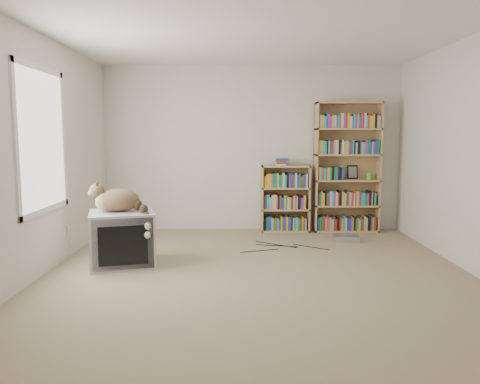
{
  "coord_description": "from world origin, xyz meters",
  "views": [
    {
      "loc": [
        -0.2,
        -4.67,
        1.45
      ],
      "look_at": [
        -0.19,
        1.0,
        0.76
      ],
      "focal_mm": 35.0,
      "sensor_mm": 36.0,
      "label": 1
    }
  ],
  "objects_px": {
    "cat": "(122,203)",
    "bookcase_tall": "(347,171)",
    "dvd_player": "(346,238)",
    "bookcase_short": "(285,201)",
    "crt_tv": "(122,238)"
  },
  "relations": [
    {
      "from": "cat",
      "to": "bookcase_tall",
      "type": "distance_m",
      "value": 3.49
    },
    {
      "from": "cat",
      "to": "dvd_player",
      "type": "bearing_deg",
      "value": 13.99
    },
    {
      "from": "cat",
      "to": "bookcase_short",
      "type": "xyz_separation_m",
      "value": [
        2.0,
        1.89,
        -0.23
      ]
    },
    {
      "from": "crt_tv",
      "to": "bookcase_tall",
      "type": "relative_size",
      "value": 0.43
    },
    {
      "from": "bookcase_short",
      "to": "dvd_player",
      "type": "bearing_deg",
      "value": -42.4
    },
    {
      "from": "crt_tv",
      "to": "bookcase_short",
      "type": "bearing_deg",
      "value": 27.52
    },
    {
      "from": "bookcase_tall",
      "to": "dvd_player",
      "type": "xyz_separation_m",
      "value": [
        -0.15,
        -0.71,
        -0.88
      ]
    },
    {
      "from": "bookcase_short",
      "to": "dvd_player",
      "type": "xyz_separation_m",
      "value": [
        0.78,
        -0.71,
        -0.43
      ]
    },
    {
      "from": "cat",
      "to": "bookcase_short",
      "type": "height_order",
      "value": "bookcase_short"
    },
    {
      "from": "crt_tv",
      "to": "bookcase_short",
      "type": "height_order",
      "value": "bookcase_short"
    },
    {
      "from": "crt_tv",
      "to": "dvd_player",
      "type": "xyz_separation_m",
      "value": [
        2.79,
        1.16,
        -0.26
      ]
    },
    {
      "from": "cat",
      "to": "bookcase_tall",
      "type": "relative_size",
      "value": 0.38
    },
    {
      "from": "bookcase_tall",
      "to": "dvd_player",
      "type": "distance_m",
      "value": 1.14
    },
    {
      "from": "cat",
      "to": "crt_tv",
      "type": "bearing_deg",
      "value": 120.71
    },
    {
      "from": "crt_tv",
      "to": "cat",
      "type": "relative_size",
      "value": 1.13
    }
  ]
}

